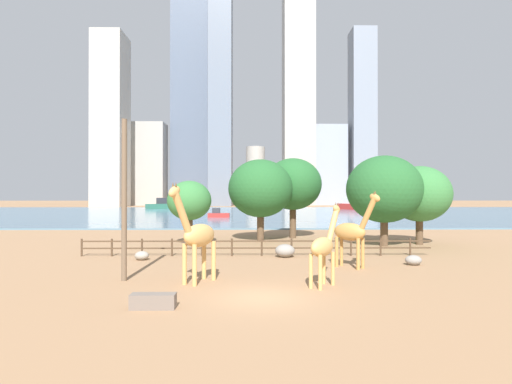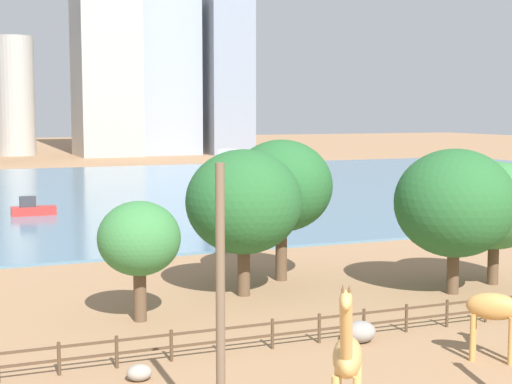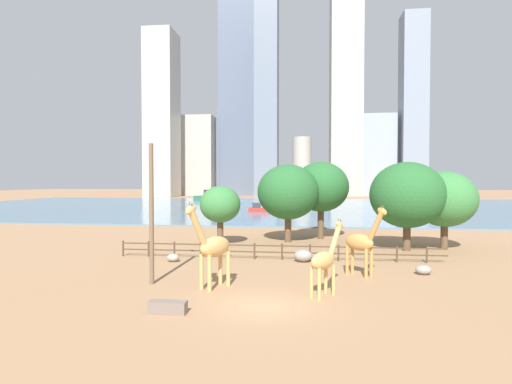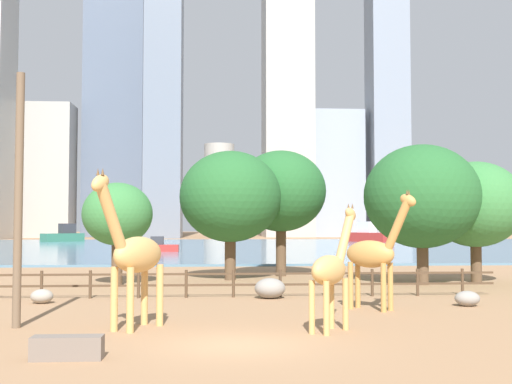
{
  "view_description": "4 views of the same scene",
  "coord_description": "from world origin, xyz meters",
  "px_view_note": "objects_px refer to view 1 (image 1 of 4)",
  "views": [
    {
      "loc": [
        -0.44,
        -17.74,
        4.59
      ],
      "look_at": [
        0.1,
        24.28,
        4.85
      ],
      "focal_mm": 28.0,
      "sensor_mm": 36.0,
      "label": 1
    },
    {
      "loc": [
        -14.76,
        -17.87,
        10.13
      ],
      "look_at": [
        2.38,
        24.29,
        5.37
      ],
      "focal_mm": 55.0,
      "sensor_mm": 36.0,
      "label": 2
    },
    {
      "loc": [
        1.99,
        -19.85,
        6.31
      ],
      "look_at": [
        -3.55,
        27.53,
        5.0
      ],
      "focal_mm": 28.0,
      "sensor_mm": 36.0,
      "label": 3
    },
    {
      "loc": [
        -0.71,
        -18.53,
        3.46
      ],
      "look_at": [
        1.62,
        14.5,
        5.12
      ],
      "focal_mm": 45.0,
      "sensor_mm": 36.0,
      "label": 4
    }
  ],
  "objects_px": {
    "giraffe_companion": "(197,236)",
    "boulder_near_fence": "(413,260)",
    "giraffe_tall": "(324,246)",
    "utility_pole": "(124,200)",
    "tree_left_small": "(384,189)",
    "tree_left_large": "(260,189)",
    "feeding_trough": "(153,301)",
    "tree_right_small": "(293,184)",
    "boat_sailboat": "(218,214)",
    "tree_right_tall": "(189,201)",
    "boulder_by_pole": "(285,251)",
    "boulder_small": "(142,256)",
    "boat_tug": "(160,205)",
    "giraffe_young": "(352,232)",
    "boat_ferry": "(350,205)",
    "tree_center_broad": "(419,194)"
  },
  "relations": [
    {
      "from": "feeding_trough",
      "to": "tree_right_small",
      "type": "distance_m",
      "value": 27.72
    },
    {
      "from": "boulder_near_fence",
      "to": "feeding_trough",
      "type": "height_order",
      "value": "boulder_near_fence"
    },
    {
      "from": "giraffe_tall",
      "to": "boulder_near_fence",
      "type": "height_order",
      "value": "giraffe_tall"
    },
    {
      "from": "utility_pole",
      "to": "feeding_trough",
      "type": "xyz_separation_m",
      "value": [
        2.82,
        -5.22,
        -4.01
      ]
    },
    {
      "from": "tree_left_small",
      "to": "giraffe_tall",
      "type": "bearing_deg",
      "value": -118.1
    },
    {
      "from": "boulder_near_fence",
      "to": "tree_left_large",
      "type": "xyz_separation_m",
      "value": [
        -9.62,
        13.42,
        4.85
      ]
    },
    {
      "from": "tree_left_large",
      "to": "tree_right_small",
      "type": "relative_size",
      "value": 0.96
    },
    {
      "from": "boulder_near_fence",
      "to": "boulder_small",
      "type": "bearing_deg",
      "value": 173.05
    },
    {
      "from": "feeding_trough",
      "to": "tree_left_large",
      "type": "height_order",
      "value": "tree_left_large"
    },
    {
      "from": "giraffe_young",
      "to": "tree_right_small",
      "type": "xyz_separation_m",
      "value": [
        -1.89,
        17.18,
        3.39
      ]
    },
    {
      "from": "utility_pole",
      "to": "boulder_near_fence",
      "type": "distance_m",
      "value": 18.31
    },
    {
      "from": "feeding_trough",
      "to": "tree_right_small",
      "type": "height_order",
      "value": "tree_right_small"
    },
    {
      "from": "boulder_by_pole",
      "to": "boulder_small",
      "type": "relative_size",
      "value": 1.48
    },
    {
      "from": "boulder_near_fence",
      "to": "boat_sailboat",
      "type": "relative_size",
      "value": 0.26
    },
    {
      "from": "boulder_near_fence",
      "to": "tree_left_large",
      "type": "height_order",
      "value": "tree_left_large"
    },
    {
      "from": "tree_right_small",
      "to": "boat_sailboat",
      "type": "height_order",
      "value": "tree_right_small"
    },
    {
      "from": "giraffe_companion",
      "to": "feeding_trough",
      "type": "bearing_deg",
      "value": 17.13
    },
    {
      "from": "feeding_trough",
      "to": "tree_right_small",
      "type": "relative_size",
      "value": 0.21
    },
    {
      "from": "tree_left_large",
      "to": "boat_sailboat",
      "type": "xyz_separation_m",
      "value": [
        -7.17,
        36.95,
        -4.36
      ]
    },
    {
      "from": "boat_ferry",
      "to": "boulder_by_pole",
      "type": "bearing_deg",
      "value": -50.57
    },
    {
      "from": "tree_right_tall",
      "to": "boat_tug",
      "type": "distance_m",
      "value": 88.37
    },
    {
      "from": "tree_center_broad",
      "to": "tree_right_tall",
      "type": "height_order",
      "value": "tree_center_broad"
    },
    {
      "from": "boulder_small",
      "to": "tree_left_large",
      "type": "xyz_separation_m",
      "value": [
        8.57,
        11.2,
        4.86
      ]
    },
    {
      "from": "giraffe_companion",
      "to": "boulder_near_fence",
      "type": "height_order",
      "value": "giraffe_companion"
    },
    {
      "from": "giraffe_young",
      "to": "tree_center_broad",
      "type": "bearing_deg",
      "value": 94.05
    },
    {
      "from": "utility_pole",
      "to": "tree_left_small",
      "type": "distance_m",
      "value": 23.25
    },
    {
      "from": "tree_left_small",
      "to": "tree_right_small",
      "type": "distance_m",
      "value": 10.02
    },
    {
      "from": "boulder_near_fence",
      "to": "tree_center_broad",
      "type": "distance_m",
      "value": 12.41
    },
    {
      "from": "tree_left_large",
      "to": "boat_tug",
      "type": "height_order",
      "value": "tree_left_large"
    },
    {
      "from": "feeding_trough",
      "to": "tree_left_small",
      "type": "xyz_separation_m",
      "value": [
        15.76,
        19.17,
        4.75
      ]
    },
    {
      "from": "giraffe_young",
      "to": "tree_left_large",
      "type": "bearing_deg",
      "value": 152.86
    },
    {
      "from": "utility_pole",
      "to": "giraffe_young",
      "type": "bearing_deg",
      "value": 14.94
    },
    {
      "from": "boulder_near_fence",
      "to": "tree_right_tall",
      "type": "height_order",
      "value": "tree_right_tall"
    },
    {
      "from": "feeding_trough",
      "to": "tree_left_small",
      "type": "relative_size",
      "value": 0.22
    },
    {
      "from": "giraffe_tall",
      "to": "utility_pole",
      "type": "height_order",
      "value": "utility_pole"
    },
    {
      "from": "boat_ferry",
      "to": "tree_right_tall",
      "type": "bearing_deg",
      "value": -57.03
    },
    {
      "from": "boat_ferry",
      "to": "boat_tug",
      "type": "relative_size",
      "value": 1.16
    },
    {
      "from": "giraffe_companion",
      "to": "boat_tug",
      "type": "xyz_separation_m",
      "value": [
        -25.0,
        100.99,
        -1.11
      ]
    },
    {
      "from": "boat_ferry",
      "to": "boat_sailboat",
      "type": "relative_size",
      "value": 2.11
    },
    {
      "from": "giraffe_young",
      "to": "boulder_near_fence",
      "type": "xyz_separation_m",
      "value": [
        4.24,
        0.98,
        -1.94
      ]
    },
    {
      "from": "boulder_small",
      "to": "boat_sailboat",
      "type": "distance_m",
      "value": 48.17
    },
    {
      "from": "boulder_small",
      "to": "feeding_trough",
      "type": "distance_m",
      "value": 12.47
    },
    {
      "from": "tree_left_small",
      "to": "boat_tug",
      "type": "relative_size",
      "value": 1.06
    },
    {
      "from": "boulder_by_pole",
      "to": "boat_ferry",
      "type": "relative_size",
      "value": 0.16
    },
    {
      "from": "feeding_trough",
      "to": "boat_sailboat",
      "type": "height_order",
      "value": "boat_sailboat"
    },
    {
      "from": "boulder_small",
      "to": "boat_tug",
      "type": "height_order",
      "value": "boat_tug"
    },
    {
      "from": "giraffe_young",
      "to": "boulder_by_pole",
      "type": "relative_size",
      "value": 3.36
    },
    {
      "from": "tree_right_tall",
      "to": "tree_right_small",
      "type": "distance_m",
      "value": 11.67
    },
    {
      "from": "tree_left_large",
      "to": "utility_pole",
      "type": "bearing_deg",
      "value": -113.26
    },
    {
      "from": "giraffe_tall",
      "to": "boulder_by_pole",
      "type": "xyz_separation_m",
      "value": [
        -1.15,
        9.24,
        -1.51
      ]
    }
  ]
}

